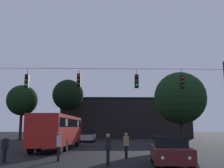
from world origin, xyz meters
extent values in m
plane|color=black|center=(0.00, 24.50, 0.00)|extent=(168.00, 168.00, 0.00)
cylinder|color=black|center=(0.00, 13.82, 6.14)|extent=(17.18, 0.02, 0.02)
cylinder|color=black|center=(-5.69, 13.82, 5.91)|extent=(0.03, 0.03, 0.44)
cube|color=black|center=(-5.69, 13.82, 5.21)|extent=(0.26, 0.32, 0.95)
sphere|color=#510A0A|center=(-5.69, 13.64, 5.51)|extent=(0.20, 0.20, 0.20)
sphere|color=#5B3D0C|center=(-5.69, 13.64, 5.21)|extent=(0.20, 0.20, 0.20)
sphere|color=#1EE04C|center=(-5.69, 13.64, 4.91)|extent=(0.20, 0.20, 0.20)
cylinder|color=black|center=(-2.03, 13.82, 5.94)|extent=(0.03, 0.03, 0.37)
cube|color=black|center=(-2.03, 13.82, 5.28)|extent=(0.26, 0.32, 0.95)
sphere|color=red|center=(-2.03, 13.64, 5.58)|extent=(0.20, 0.20, 0.20)
sphere|color=#5B3D0C|center=(-2.03, 13.64, 5.28)|extent=(0.20, 0.20, 0.20)
sphere|color=#0C4219|center=(-2.03, 13.64, 4.98)|extent=(0.20, 0.20, 0.20)
cylinder|color=black|center=(2.10, 13.82, 5.91)|extent=(0.03, 0.03, 0.43)
cube|color=black|center=(2.10, 13.82, 5.22)|extent=(0.26, 0.32, 0.95)
sphere|color=#510A0A|center=(2.10, 13.64, 5.52)|extent=(0.20, 0.20, 0.20)
sphere|color=#5B3D0C|center=(2.10, 13.64, 5.22)|extent=(0.20, 0.20, 0.20)
sphere|color=#1EE04C|center=(2.10, 13.64, 4.92)|extent=(0.20, 0.20, 0.20)
cylinder|color=black|center=(5.36, 13.82, 5.89)|extent=(0.03, 0.03, 0.48)
cube|color=black|center=(5.36, 13.82, 5.18)|extent=(0.26, 0.32, 0.95)
sphere|color=red|center=(5.36, 13.64, 5.48)|extent=(0.20, 0.20, 0.20)
sphere|color=#5B3D0C|center=(5.36, 13.64, 5.18)|extent=(0.20, 0.20, 0.20)
sphere|color=#0C4219|center=(5.36, 13.64, 4.88)|extent=(0.20, 0.20, 0.20)
cube|color=#B21E19|center=(-4.43, 19.90, 1.75)|extent=(3.05, 11.11, 2.50)
cube|color=black|center=(-4.43, 19.90, 2.36)|extent=(3.05, 10.45, 0.70)
cylinder|color=black|center=(-5.34, 23.91, 0.50)|extent=(0.33, 1.01, 1.00)
cylinder|color=black|center=(-3.12, 23.79, 0.50)|extent=(0.33, 1.01, 1.00)
cylinder|color=black|center=(-5.65, 17.75, 0.50)|extent=(0.33, 1.01, 1.00)
cylinder|color=black|center=(-3.43, 17.64, 0.50)|extent=(0.33, 1.01, 1.00)
cylinder|color=black|center=(-5.74, 15.78, 0.50)|extent=(0.33, 1.01, 1.00)
cylinder|color=black|center=(-3.53, 15.66, 0.50)|extent=(0.33, 1.01, 1.00)
cube|color=beige|center=(-4.26, 23.19, 2.36)|extent=(2.60, 0.93, 0.56)
cube|color=beige|center=(-4.56, 17.15, 2.36)|extent=(2.60, 0.93, 0.56)
cube|color=#511919|center=(3.22, 9.34, 0.66)|extent=(2.30, 4.48, 0.68)
cube|color=black|center=(3.24, 9.49, 1.26)|extent=(1.85, 2.49, 0.52)
cylinder|color=black|center=(3.83, 7.84, 0.32)|extent=(0.29, 0.66, 0.64)
cylinder|color=black|center=(2.26, 8.02, 0.32)|extent=(0.29, 0.66, 0.64)
cylinder|color=black|center=(4.17, 10.65, 0.32)|extent=(0.29, 0.66, 0.64)
cylinder|color=black|center=(2.60, 10.84, 0.32)|extent=(0.29, 0.66, 0.64)
sphere|color=white|center=(3.54, 7.19, 0.66)|extent=(0.18, 0.18, 0.18)
sphere|color=white|center=(2.39, 7.32, 0.66)|extent=(0.18, 0.18, 0.18)
cube|color=#99999E|center=(-2.54, 31.65, 0.66)|extent=(2.08, 4.41, 0.68)
cube|color=black|center=(-2.55, 31.50, 1.26)|extent=(1.73, 2.42, 0.52)
cylinder|color=black|center=(-3.23, 33.12, 0.32)|extent=(0.26, 0.65, 0.64)
cylinder|color=black|center=(-1.66, 33.02, 0.32)|extent=(0.26, 0.65, 0.64)
cylinder|color=black|center=(-3.42, 30.29, 0.32)|extent=(0.26, 0.65, 0.64)
cylinder|color=black|center=(-1.84, 30.18, 0.32)|extent=(0.26, 0.65, 0.64)
sphere|color=white|center=(-2.98, 33.78, 0.66)|extent=(0.18, 0.18, 0.18)
sphere|color=white|center=(-1.83, 33.71, 0.66)|extent=(0.18, 0.18, 0.18)
cylinder|color=black|center=(-2.94, 11.69, 0.42)|extent=(0.14, 0.14, 0.85)
cylinder|color=black|center=(-2.90, 11.54, 0.42)|extent=(0.14, 0.14, 0.85)
cube|color=silver|center=(-2.92, 11.61, 1.16)|extent=(0.32, 0.41, 0.63)
sphere|color=#8C6B51|center=(-2.92, 11.61, 1.59)|extent=(0.23, 0.23, 0.23)
cylinder|color=black|center=(1.24, 12.63, 0.40)|extent=(0.14, 0.14, 0.81)
cylinder|color=black|center=(1.20, 12.78, 0.40)|extent=(0.14, 0.14, 0.81)
cube|color=#997F4C|center=(1.22, 12.71, 1.11)|extent=(0.32, 0.41, 0.60)
sphere|color=#8C6B51|center=(1.22, 12.71, 1.52)|extent=(0.22, 0.22, 0.22)
cylinder|color=black|center=(-5.87, 11.12, 0.38)|extent=(0.14, 0.14, 0.76)
cylinder|color=black|center=(-5.89, 10.96, 0.38)|extent=(0.14, 0.14, 0.76)
cube|color=black|center=(-5.88, 11.04, 1.04)|extent=(0.30, 0.39, 0.57)
sphere|color=#8C6B51|center=(-5.88, 11.04, 1.43)|extent=(0.21, 0.21, 0.21)
cylinder|color=black|center=(0.03, 9.48, 0.41)|extent=(0.14, 0.14, 0.82)
cylinder|color=black|center=(0.01, 9.64, 0.41)|extent=(0.14, 0.14, 0.82)
cube|color=black|center=(0.02, 9.56, 1.12)|extent=(0.30, 0.40, 0.61)
sphere|color=#8C6B51|center=(0.02, 9.56, 1.54)|extent=(0.22, 0.22, 0.22)
cube|color=black|center=(3.61, 47.62, 3.38)|extent=(23.42, 12.56, 6.77)
cube|color=black|center=(3.61, 47.62, 7.02)|extent=(23.42, 12.56, 0.50)
cylinder|color=black|center=(-6.20, 37.25, 2.68)|extent=(0.37, 0.37, 5.37)
sphere|color=black|center=(-6.20, 37.25, 7.11)|extent=(4.99, 4.99, 4.99)
cylinder|color=black|center=(7.77, 22.68, 1.56)|extent=(0.34, 0.34, 3.13)
sphere|color=black|center=(7.77, 22.68, 5.04)|extent=(5.47, 5.47, 5.47)
cylinder|color=black|center=(-13.65, 37.66, 2.27)|extent=(0.45, 0.45, 4.55)
sphere|color=black|center=(-13.65, 37.66, 6.27)|extent=(4.93, 4.93, 4.93)
camera|label=1|loc=(-0.11, -4.29, 1.99)|focal=41.38mm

